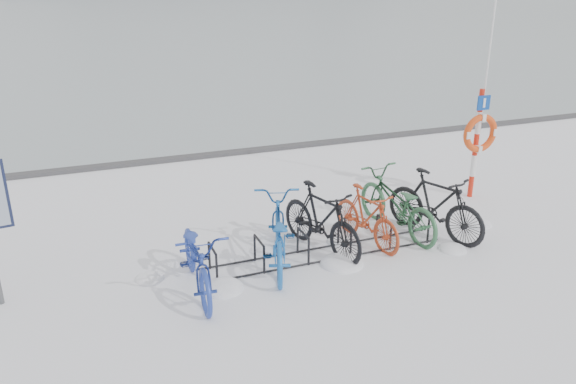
# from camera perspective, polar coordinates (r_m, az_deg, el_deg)

# --- Properties ---
(ground) EXTENTS (900.00, 900.00, 0.00)m
(ground) POSITION_cam_1_polar(r_m,az_deg,el_deg) (9.01, 3.65, -6.39)
(ground) COLOR white
(ground) RESTS_ON ground
(quay_edge) EXTENTS (400.00, 0.25, 0.10)m
(quay_edge) POSITION_cam_1_polar(r_m,az_deg,el_deg) (14.18, -6.46, 3.91)
(quay_edge) COLOR #3F3F42
(quay_edge) RESTS_ON ground
(bike_rack) EXTENTS (4.00, 0.48, 0.46)m
(bike_rack) POSITION_cam_1_polar(r_m,az_deg,el_deg) (8.93, 3.68, -5.36)
(bike_rack) COLOR black
(bike_rack) RESTS_ON ground
(lifebuoy_station) EXTENTS (0.76, 0.22, 3.96)m
(lifebuoy_station) POSITION_cam_1_polar(r_m,az_deg,el_deg) (11.54, 18.89, 5.66)
(lifebuoy_station) COLOR red
(lifebuoy_station) RESTS_ON ground
(bike_0) EXTENTS (0.79, 2.01, 1.04)m
(bike_0) POSITION_cam_1_polar(r_m,az_deg,el_deg) (7.93, -9.21, -6.39)
(bike_0) COLOR #263E9F
(bike_0) RESTS_ON ground
(bike_1) EXTENTS (1.34, 2.16, 1.07)m
(bike_1) POSITION_cam_1_polar(r_m,az_deg,el_deg) (8.52, -1.06, -4.01)
(bike_1) COLOR #1B60B0
(bike_1) RESTS_ON ground
(bike_2) EXTENTS (1.02, 1.95, 1.13)m
(bike_2) POSITION_cam_1_polar(r_m,az_deg,el_deg) (8.94, 3.39, -2.61)
(bike_2) COLOR black
(bike_2) RESTS_ON ground
(bike_3) EXTENTS (0.74, 1.68, 0.98)m
(bike_3) POSITION_cam_1_polar(r_m,az_deg,el_deg) (9.32, 8.01, -2.29)
(bike_3) COLOR #B33D1D
(bike_3) RESTS_ON ground
(bike_4) EXTENTS (0.94, 2.15, 1.09)m
(bike_4) POSITION_cam_1_polar(r_m,az_deg,el_deg) (9.80, 10.96, -0.95)
(bike_4) COLOR #316440
(bike_4) RESTS_ON ground
(bike_5) EXTENTS (1.18, 1.98, 1.15)m
(bike_5) POSITION_cam_1_polar(r_m,az_deg,el_deg) (9.81, 14.74, -1.08)
(bike_5) COLOR black
(bike_5) RESTS_ON ground
(snow_drifts) EXTENTS (6.24, 1.69, 0.24)m
(snow_drifts) POSITION_cam_1_polar(r_m,az_deg,el_deg) (8.97, 4.58, -6.56)
(snow_drifts) COLOR white
(snow_drifts) RESTS_ON ground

